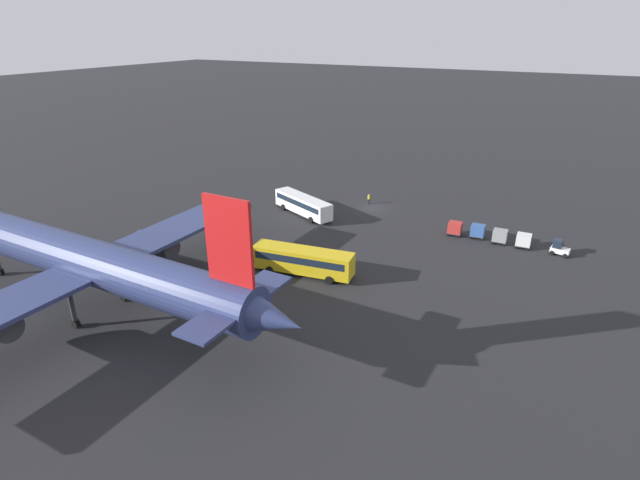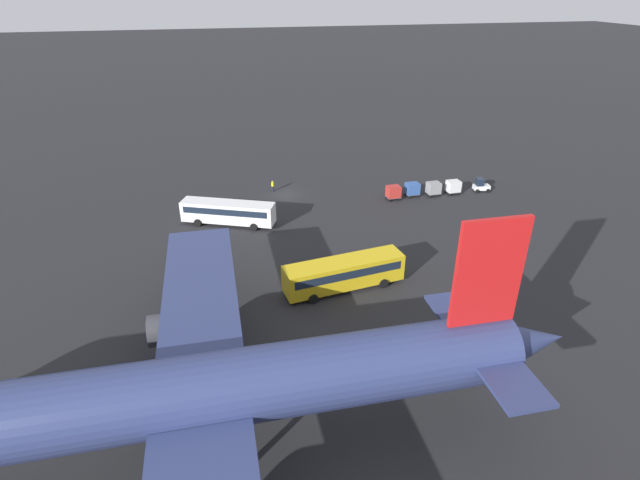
{
  "view_description": "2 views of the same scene",
  "coord_description": "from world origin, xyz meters",
  "px_view_note": "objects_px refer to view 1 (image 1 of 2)",
  "views": [
    {
      "loc": [
        -30.1,
        75.06,
        28.72
      ],
      "look_at": [
        -2.48,
        23.68,
        3.57
      ],
      "focal_mm": 28.0,
      "sensor_mm": 36.0,
      "label": 1
    },
    {
      "loc": [
        10.83,
        69.41,
        28.89
      ],
      "look_at": [
        0.22,
        24.21,
        4.63
      ],
      "focal_mm": 28.0,
      "sensor_mm": 36.0,
      "label": 2
    }
  ],
  "objects_px": {
    "airplane": "(81,259)",
    "cargo_cart_white": "(524,240)",
    "cargo_cart_grey": "(500,236)",
    "shuttle_bus_near": "(303,204)",
    "cargo_cart_red": "(455,228)",
    "cargo_cart_blue": "(478,231)",
    "worker_person": "(369,199)",
    "baggage_tug": "(559,248)",
    "shuttle_bus_far": "(303,259)"
  },
  "relations": [
    {
      "from": "shuttle_bus_far",
      "to": "cargo_cart_grey",
      "type": "xyz_separation_m",
      "value": [
        -19.98,
        -21.46,
        -0.78
      ]
    },
    {
      "from": "shuttle_bus_far",
      "to": "cargo_cart_white",
      "type": "relative_size",
      "value": 6.33
    },
    {
      "from": "baggage_tug",
      "to": "cargo_cart_white",
      "type": "xyz_separation_m",
      "value": [
        4.62,
        0.01,
        0.25
      ]
    },
    {
      "from": "shuttle_bus_near",
      "to": "baggage_tug",
      "type": "distance_m",
      "value": 38.59
    },
    {
      "from": "worker_person",
      "to": "airplane",
      "type": "bearing_deg",
      "value": 74.68
    },
    {
      "from": "baggage_tug",
      "to": "shuttle_bus_far",
      "type": "bearing_deg",
      "value": 46.1
    },
    {
      "from": "shuttle_bus_far",
      "to": "worker_person",
      "type": "bearing_deg",
      "value": -91.47
    },
    {
      "from": "cargo_cart_grey",
      "to": "cargo_cart_blue",
      "type": "height_order",
      "value": "same"
    },
    {
      "from": "baggage_tug",
      "to": "cargo_cart_grey",
      "type": "xyz_separation_m",
      "value": [
        7.82,
        -0.04,
        0.25
      ]
    },
    {
      "from": "cargo_cart_blue",
      "to": "shuttle_bus_far",
      "type": "bearing_deg",
      "value": 52.6
    },
    {
      "from": "cargo_cart_red",
      "to": "shuttle_bus_near",
      "type": "bearing_deg",
      "value": 6.93
    },
    {
      "from": "worker_person",
      "to": "cargo_cart_grey",
      "type": "xyz_separation_m",
      "value": [
        -23.29,
        7.17,
        0.32
      ]
    },
    {
      "from": "shuttle_bus_far",
      "to": "cargo_cart_blue",
      "type": "distance_m",
      "value": 27.63
    },
    {
      "from": "cargo_cart_white",
      "to": "cargo_cart_red",
      "type": "distance_m",
      "value": 9.6
    },
    {
      "from": "cargo_cart_grey",
      "to": "cargo_cart_red",
      "type": "distance_m",
      "value": 6.4
    },
    {
      "from": "cargo_cart_blue",
      "to": "airplane",
      "type": "bearing_deg",
      "value": 50.78
    },
    {
      "from": "shuttle_bus_far",
      "to": "worker_person",
      "type": "xyz_separation_m",
      "value": [
        3.31,
        -28.63,
        -1.11
      ]
    },
    {
      "from": "shuttle_bus_near",
      "to": "cargo_cart_red",
      "type": "relative_size",
      "value": 6.0
    },
    {
      "from": "shuttle_bus_near",
      "to": "cargo_cart_white",
      "type": "relative_size",
      "value": 6.0
    },
    {
      "from": "baggage_tug",
      "to": "cargo_cart_white",
      "type": "relative_size",
      "value": 1.25
    },
    {
      "from": "baggage_tug",
      "to": "worker_person",
      "type": "height_order",
      "value": "baggage_tug"
    },
    {
      "from": "baggage_tug",
      "to": "cargo_cart_white",
      "type": "bearing_deg",
      "value": 8.63
    },
    {
      "from": "shuttle_bus_far",
      "to": "baggage_tug",
      "type": "distance_m",
      "value": 35.11
    },
    {
      "from": "worker_person",
      "to": "cargo_cart_grey",
      "type": "distance_m",
      "value": 24.37
    },
    {
      "from": "cargo_cart_red",
      "to": "cargo_cart_blue",
      "type": "bearing_deg",
      "value": -171.01
    },
    {
      "from": "airplane",
      "to": "cargo_cart_white",
      "type": "distance_m",
      "value": 56.28
    },
    {
      "from": "shuttle_bus_near",
      "to": "cargo_cart_grey",
      "type": "relative_size",
      "value": 6.0
    },
    {
      "from": "cargo_cart_white",
      "to": "cargo_cart_grey",
      "type": "distance_m",
      "value": 3.2
    },
    {
      "from": "airplane",
      "to": "cargo_cart_blue",
      "type": "bearing_deg",
      "value": -128.35
    },
    {
      "from": "cargo_cart_white",
      "to": "shuttle_bus_far",
      "type": "bearing_deg",
      "value": 42.74
    },
    {
      "from": "cargo_cart_blue",
      "to": "cargo_cart_red",
      "type": "xyz_separation_m",
      "value": [
        3.2,
        0.51,
        0.0
      ]
    },
    {
      "from": "shuttle_bus_near",
      "to": "worker_person",
      "type": "bearing_deg",
      "value": -102.82
    },
    {
      "from": "airplane",
      "to": "cargo_cart_grey",
      "type": "bearing_deg",
      "value": -131.31
    },
    {
      "from": "shuttle_bus_near",
      "to": "cargo_cart_white",
      "type": "xyz_separation_m",
      "value": [
        -33.85,
        -2.92,
        -0.68
      ]
    },
    {
      "from": "worker_person",
      "to": "cargo_cart_white",
      "type": "xyz_separation_m",
      "value": [
        -26.48,
        7.22,
        0.32
      ]
    },
    {
      "from": "cargo_cart_red",
      "to": "airplane",
      "type": "bearing_deg",
      "value": 53.27
    },
    {
      "from": "worker_person",
      "to": "shuttle_bus_far",
      "type": "bearing_deg",
      "value": 96.6
    },
    {
      "from": "cargo_cart_red",
      "to": "baggage_tug",
      "type": "bearing_deg",
      "value": 179.95
    },
    {
      "from": "shuttle_bus_far",
      "to": "cargo_cart_blue",
      "type": "xyz_separation_m",
      "value": [
        -16.78,
        -21.95,
        -0.78
      ]
    },
    {
      "from": "cargo_cart_grey",
      "to": "cargo_cart_blue",
      "type": "bearing_deg",
      "value": -8.59
    },
    {
      "from": "airplane",
      "to": "cargo_cart_red",
      "type": "relative_size",
      "value": 26.64
    },
    {
      "from": "shuttle_bus_near",
      "to": "cargo_cart_red",
      "type": "xyz_separation_m",
      "value": [
        -24.26,
        -2.95,
        -0.68
      ]
    },
    {
      "from": "worker_person",
      "to": "cargo_cart_red",
      "type": "relative_size",
      "value": 0.84
    },
    {
      "from": "shuttle_bus_far",
      "to": "worker_person",
      "type": "height_order",
      "value": "shuttle_bus_far"
    },
    {
      "from": "shuttle_bus_far",
      "to": "cargo_cart_white",
      "type": "height_order",
      "value": "shuttle_bus_far"
    },
    {
      "from": "shuttle_bus_near",
      "to": "shuttle_bus_far",
      "type": "height_order",
      "value": "shuttle_bus_far"
    },
    {
      "from": "baggage_tug",
      "to": "airplane",
      "type": "bearing_deg",
      "value": 50.68
    },
    {
      "from": "cargo_cart_blue",
      "to": "cargo_cart_grey",
      "type": "bearing_deg",
      "value": 171.41
    },
    {
      "from": "airplane",
      "to": "shuttle_bus_far",
      "type": "bearing_deg",
      "value": -130.4
    },
    {
      "from": "shuttle_bus_far",
      "to": "cargo_cart_white",
      "type": "bearing_deg",
      "value": -145.33
    }
  ]
}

